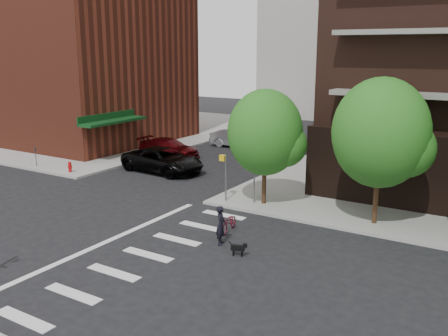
{
  "coord_description": "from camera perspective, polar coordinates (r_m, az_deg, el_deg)",
  "views": [
    {
      "loc": [
        15.88,
        -14.74,
        8.34
      ],
      "look_at": [
        3.0,
        6.0,
        2.5
      ],
      "focal_mm": 40.0,
      "sensor_mm": 36.0,
      "label": 1
    }
  ],
  "objects": [
    {
      "name": "crosswalk",
      "position": [
        21.76,
        -10.3,
        -9.29
      ],
      "size": [
        3.85,
        13.0,
        0.01
      ],
      "color": "silver",
      "rests_on": "ground"
    },
    {
      "name": "scooter",
      "position": [
        23.41,
        0.6,
        -6.25
      ],
      "size": [
        0.89,
        1.79,
        0.9
      ],
      "primitive_type": "imported",
      "rotation": [
        0.0,
        0.0,
        0.18
      ],
      "color": "maroon",
      "rests_on": "ground"
    },
    {
      "name": "dog_walker",
      "position": [
        21.81,
        -0.35,
        -6.57
      ],
      "size": [
        0.74,
        0.62,
        1.75
      ],
      "primitive_type": "imported",
      "rotation": [
        0.0,
        0.0,
        1.93
      ],
      "color": "black",
      "rests_on": "ground"
    },
    {
      "name": "midrise_nw",
      "position": [
        50.1,
        -17.93,
        14.89
      ],
      "size": [
        21.4,
        15.5,
        20.0
      ],
      "color": "maroon",
      "rests_on": "sidewalk_nw"
    },
    {
      "name": "parked_car_black",
      "position": [
        34.78,
        -7.01,
        0.9
      ],
      "size": [
        3.25,
        6.26,
        1.69
      ],
      "primitive_type": "imported",
      "rotation": [
        0.0,
        0.0,
        1.5
      ],
      "color": "black",
      "rests_on": "ground"
    },
    {
      "name": "ground",
      "position": [
        23.22,
        -14.39,
        -8.04
      ],
      "size": [
        120.0,
        120.0,
        0.0
      ],
      "primitive_type": "plane",
      "color": "black",
      "rests_on": "ground"
    },
    {
      "name": "tree_b",
      "position": [
        24.27,
        17.46,
        3.84
      ],
      "size": [
        4.5,
        4.5,
        6.65
      ],
      "color": "#301E11",
      "rests_on": "sidewalk_ne"
    },
    {
      "name": "parking_meter",
      "position": [
        38.15,
        -20.72,
        1.41
      ],
      "size": [
        0.1,
        0.08,
        1.32
      ],
      "color": "black",
      "rests_on": "sidewalk_nw"
    },
    {
      "name": "dog",
      "position": [
        20.81,
        1.68,
        -9.12
      ],
      "size": [
        0.68,
        0.32,
        0.57
      ],
      "rotation": [
        0.0,
        0.0,
        0.26
      ],
      "color": "black",
      "rests_on": "ground"
    },
    {
      "name": "tree_a",
      "position": [
        26.45,
        4.71,
        4.06
      ],
      "size": [
        4.0,
        4.0,
        5.9
      ],
      "color": "#301E11",
      "rests_on": "sidewalk_ne"
    },
    {
      "name": "parked_car_maroon",
      "position": [
        39.63,
        -6.3,
        2.31
      ],
      "size": [
        2.29,
        5.18,
        1.48
      ],
      "primitive_type": "imported",
      "rotation": [
        0.0,
        0.0,
        1.61
      ],
      "color": "#450508",
      "rests_on": "ground"
    },
    {
      "name": "fire_hydrant",
      "position": [
        35.56,
        -17.21,
        0.19
      ],
      "size": [
        0.24,
        0.24,
        0.73
      ],
      "color": "#A50C0C",
      "rests_on": "sidewalk_nw"
    },
    {
      "name": "sidewalk_nw",
      "position": [
        56.22,
        -14.6,
        4.56
      ],
      "size": [
        31.0,
        33.0,
        0.15
      ],
      "primitive_type": "cube",
      "color": "gray",
      "rests_on": "ground"
    },
    {
      "name": "parked_car_silver",
      "position": [
        43.3,
        1.73,
        3.46
      ],
      "size": [
        2.04,
        5.14,
        1.66
      ],
      "primitive_type": "imported",
      "rotation": [
        0.0,
        0.0,
        1.63
      ],
      "color": "#B5B9BF",
      "rests_on": "ground"
    },
    {
      "name": "pedestrian_signal",
      "position": [
        27.19,
        0.91,
        -0.35
      ],
      "size": [
        2.18,
        0.67,
        2.6
      ],
      "color": "slate",
      "rests_on": "sidewalk_ne"
    }
  ]
}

